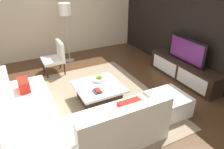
# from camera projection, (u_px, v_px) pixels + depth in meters

# --- Properties ---
(ground_plane) EXTENTS (14.00, 14.00, 0.00)m
(ground_plane) POSITION_uv_depth(u_px,v_px,m) (97.00, 104.00, 4.49)
(ground_plane) COLOR #4C301C
(feature_wall_back) EXTENTS (6.40, 0.12, 2.80)m
(feature_wall_back) POSITION_uv_depth(u_px,v_px,m) (201.00, 24.00, 4.94)
(feature_wall_back) COLOR black
(feature_wall_back) RESTS_ON ground
(side_wall_left) EXTENTS (0.12, 5.20, 2.80)m
(side_wall_left) POSITION_uv_depth(u_px,v_px,m) (59.00, 10.00, 6.45)
(side_wall_left) COLOR beige
(side_wall_left) RESTS_ON ground
(area_rug) EXTENTS (3.38, 2.71, 0.01)m
(area_rug) POSITION_uv_depth(u_px,v_px,m) (95.00, 102.00, 4.56)
(area_rug) COLOR gray
(area_rug) RESTS_ON ground
(media_console) EXTENTS (2.07, 0.45, 0.50)m
(media_console) POSITION_uv_depth(u_px,v_px,m) (183.00, 71.00, 5.35)
(media_console) COLOR black
(media_console) RESTS_ON ground
(television) EXTENTS (1.15, 0.06, 0.60)m
(television) POSITION_uv_depth(u_px,v_px,m) (187.00, 50.00, 5.10)
(television) COLOR black
(television) RESTS_ON media_console
(sectional_couch) EXTENTS (2.52, 2.41, 0.81)m
(sectional_couch) POSITION_uv_depth(u_px,v_px,m) (62.00, 121.00, 3.58)
(sectional_couch) COLOR white
(sectional_couch) RESTS_ON ground
(coffee_table) EXTENTS (0.94, 0.94, 0.38)m
(coffee_table) POSITION_uv_depth(u_px,v_px,m) (99.00, 93.00, 4.51)
(coffee_table) COLOR black
(coffee_table) RESTS_ON ground
(accent_chair_near) EXTENTS (0.56, 0.54, 0.87)m
(accent_chair_near) POSITION_uv_depth(u_px,v_px,m) (56.00, 56.00, 5.61)
(accent_chair_near) COLOR black
(accent_chair_near) RESTS_ON ground
(floor_lamp) EXTENTS (0.33, 0.33, 1.71)m
(floor_lamp) POSITION_uv_depth(u_px,v_px,m) (65.00, 13.00, 5.87)
(floor_lamp) COLOR #A5A5AA
(floor_lamp) RESTS_ON ground
(ottoman) EXTENTS (0.70, 0.70, 0.40)m
(ottoman) POSITION_uv_depth(u_px,v_px,m) (168.00, 104.00, 4.16)
(ottoman) COLOR white
(ottoman) RESTS_ON ground
(fruit_bowl) EXTENTS (0.28, 0.28, 0.14)m
(fruit_bowl) POSITION_uv_depth(u_px,v_px,m) (99.00, 79.00, 4.59)
(fruit_bowl) COLOR silver
(fruit_bowl) RESTS_ON coffee_table
(book_stack) EXTENTS (0.18, 0.16, 0.05)m
(book_stack) POSITION_uv_depth(u_px,v_px,m) (97.00, 91.00, 4.20)
(book_stack) COLOR #2D516B
(book_stack) RESTS_ON coffee_table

